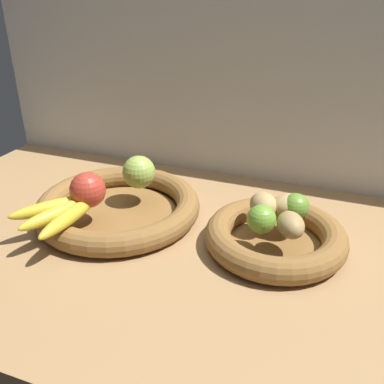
% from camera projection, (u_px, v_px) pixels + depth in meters
% --- Properties ---
extents(ground_plane, '(1.40, 0.90, 0.03)m').
position_uv_depth(ground_plane, '(204.00, 234.00, 0.92)').
color(ground_plane, '#9E774C').
extents(back_wall, '(1.40, 0.03, 0.55)m').
position_uv_depth(back_wall, '(246.00, 71.00, 1.04)').
color(back_wall, silver).
rests_on(back_wall, ground_plane).
extents(fruit_bowl_left, '(0.36, 0.36, 0.05)m').
position_uv_depth(fruit_bowl_left, '(118.00, 207.00, 0.95)').
color(fruit_bowl_left, brown).
rests_on(fruit_bowl_left, ground_plane).
extents(fruit_bowl_right, '(0.28, 0.28, 0.05)m').
position_uv_depth(fruit_bowl_right, '(275.00, 237.00, 0.84)').
color(fruit_bowl_right, brown).
rests_on(fruit_bowl_right, ground_plane).
extents(apple_red_front, '(0.07, 0.07, 0.07)m').
position_uv_depth(apple_red_front, '(88.00, 190.00, 0.88)').
color(apple_red_front, '#B73828').
rests_on(apple_red_front, fruit_bowl_left).
extents(apple_green_back, '(0.07, 0.07, 0.07)m').
position_uv_depth(apple_green_back, '(139.00, 172.00, 0.96)').
color(apple_green_back, '#99B74C').
rests_on(apple_green_back, fruit_bowl_left).
extents(banana_bunch_front, '(0.14, 0.19, 0.03)m').
position_uv_depth(banana_bunch_front, '(62.00, 211.00, 0.85)').
color(banana_bunch_front, gold).
rests_on(banana_bunch_front, fruit_bowl_left).
extents(potato_oblong, '(0.08, 0.08, 0.05)m').
position_uv_depth(potato_oblong, '(263.00, 205.00, 0.85)').
color(potato_oblong, tan).
rests_on(potato_oblong, fruit_bowl_right).
extents(potato_back, '(0.09, 0.09, 0.05)m').
position_uv_depth(potato_back, '(291.00, 206.00, 0.85)').
color(potato_back, tan).
rests_on(potato_back, fruit_bowl_right).
extents(potato_small, '(0.07, 0.08, 0.05)m').
position_uv_depth(potato_small, '(291.00, 225.00, 0.79)').
color(potato_small, '#A38451').
rests_on(potato_small, fruit_bowl_right).
extents(lime_near, '(0.05, 0.05, 0.05)m').
position_uv_depth(lime_near, '(261.00, 219.00, 0.80)').
color(lime_near, '#6B9E33').
rests_on(lime_near, fruit_bowl_right).
extents(lime_far, '(0.05, 0.05, 0.05)m').
position_uv_depth(lime_far, '(295.00, 207.00, 0.84)').
color(lime_far, olive).
rests_on(lime_far, fruit_bowl_right).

